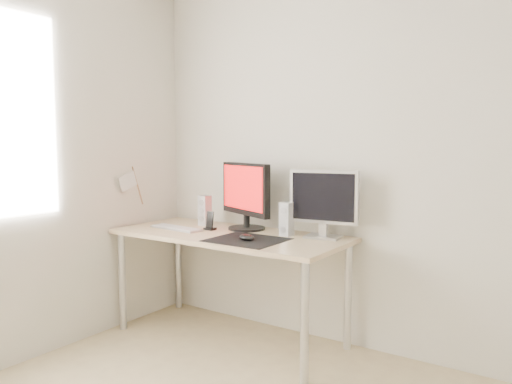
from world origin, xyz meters
The scene contains 11 objects.
wall_back centered at (0.00, 1.75, 1.25)m, with size 3.50×3.50×0.00m, color silver.
mousepad centered at (-0.69, 1.25, 0.73)m, with size 0.45×0.40×0.00m, color black.
mouse centered at (-0.67, 1.22, 0.75)m, with size 0.11×0.06×0.04m, color black.
desk centered at (-0.93, 1.38, 0.65)m, with size 1.60×0.70×0.73m.
main_monitor centered at (-0.92, 1.56, 0.98)m, with size 0.52×0.34×0.47m.
second_monitor centered at (-0.33, 1.59, 0.97)m, with size 0.45×0.19×0.43m.
speaker_left centered at (-1.28, 1.55, 0.84)m, with size 0.07×0.09×0.22m.
speaker_right centered at (-0.56, 1.52, 0.84)m, with size 0.07×0.09×0.22m.
keyboard centered at (-1.34, 1.30, 0.74)m, with size 0.43×0.16×0.02m.
phone_dock centered at (-1.12, 1.41, 0.77)m, with size 0.07×0.06×0.13m.
pennant centered at (-1.72, 1.24, 1.05)m, with size 0.01×0.23×0.29m.
Camera 1 is at (1.08, -1.25, 1.33)m, focal length 35.00 mm.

